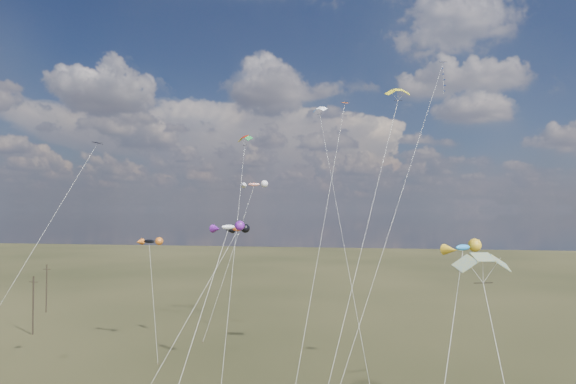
% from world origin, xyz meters
% --- Properties ---
extents(utility_pole_near, '(1.40, 0.20, 8.00)m').
position_xyz_m(utility_pole_near, '(-38.00, 30.00, 4.09)').
color(utility_pole_near, black).
rests_on(utility_pole_near, ground).
extents(utility_pole_far, '(1.40, 0.20, 8.00)m').
position_xyz_m(utility_pole_far, '(-46.00, 44.00, 4.09)').
color(utility_pole_far, black).
rests_on(utility_pole_far, ground).
extents(diamond_navy_tall, '(13.09, 28.68, 37.00)m').
position_xyz_m(diamond_navy_tall, '(16.39, 33.72, 31.52)').
color(diamond_navy_tall, '#0D1E4D').
rests_on(diamond_navy_tall, ground).
extents(diamond_black_mid, '(8.67, 10.89, 23.83)m').
position_xyz_m(diamond_black_mid, '(-20.28, 8.65, 16.42)').
color(diamond_black_mid, black).
rests_on(diamond_black_mid, ground).
extents(diamond_orange_center, '(3.79, 19.63, 29.95)m').
position_xyz_m(diamond_orange_center, '(4.10, 19.95, 19.37)').
color(diamond_orange_center, '#E6520C').
rests_on(diamond_orange_center, ground).
extents(parafoil_yellow, '(8.11, 19.33, 30.31)m').
position_xyz_m(parafoil_yellow, '(11.16, 20.41, 29.54)').
color(parafoil_yellow, yellow).
rests_on(parafoil_yellow, ground).
extents(parafoil_blue_white, '(8.42, 21.72, 31.47)m').
position_xyz_m(parafoil_blue_white, '(1.34, 34.48, 30.63)').
color(parafoil_blue_white, blue).
rests_on(parafoil_blue_white, ground).
extents(parafoil_striped, '(3.30, 11.71, 15.36)m').
position_xyz_m(parafoil_striped, '(14.76, -4.89, 14.63)').
color(parafoil_striped, yellow).
rests_on(parafoil_striped, ground).
extents(parafoil_tricolor, '(3.29, 16.82, 26.33)m').
position_xyz_m(parafoil_tricolor, '(-6.37, 24.43, 25.60)').
color(parafoil_tricolor, gold).
rests_on(parafoil_tricolor, ground).
extents(novelty_black_orange, '(6.61, 8.46, 13.66)m').
position_xyz_m(novelty_black_orange, '(-19.90, 27.85, 13.11)').
color(novelty_black_orange, black).
rests_on(novelty_black_orange, ground).
extents(novelty_orange_black, '(6.90, 13.04, 15.65)m').
position_xyz_m(novelty_orange_black, '(-5.83, 19.38, 15.04)').
color(novelty_orange_black, '#D6531C').
rests_on(novelty_orange_black, ground).
extents(novelty_white_purple, '(3.86, 9.26, 16.35)m').
position_xyz_m(novelty_white_purple, '(-1.37, 1.65, 15.84)').
color(novelty_white_purple, white).
rests_on(novelty_white_purple, ground).
extents(novelty_redwhite_stripe, '(5.46, 13.75, 21.68)m').
position_xyz_m(novelty_redwhite_stripe, '(-9.90, 42.75, 21.02)').
color(novelty_redwhite_stripe, red).
rests_on(novelty_redwhite_stripe, ground).
extents(novelty_blue_yellow, '(5.33, 13.85, 15.41)m').
position_xyz_m(novelty_blue_yellow, '(14.14, -2.03, 14.86)').
color(novelty_blue_yellow, '#2685D4').
rests_on(novelty_blue_yellow, ground).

